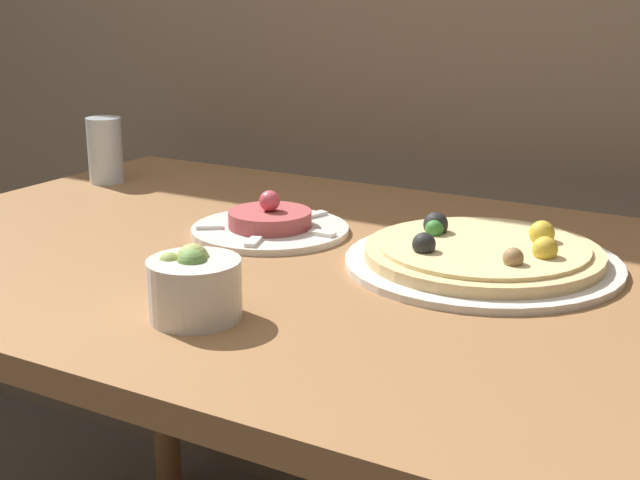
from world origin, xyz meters
TOP-DOWN VIEW (x-y plane):
  - dining_table at (0.00, 0.45)m, footprint 1.37×0.90m
  - pizza_plate at (0.22, 0.53)m, footprint 0.38×0.38m
  - tartare_plate at (-0.12, 0.52)m, footprint 0.24×0.24m
  - small_bowl at (-0.00, 0.18)m, footprint 0.11×0.11m
  - drinking_glass at (-0.58, 0.66)m, footprint 0.07×0.07m

SIDE VIEW (x-z plane):
  - dining_table at x=0.00m, z-range 0.30..1.09m
  - tartare_plate at x=-0.12m, z-range 0.77..0.84m
  - pizza_plate at x=0.22m, z-range 0.77..0.83m
  - small_bowl at x=0.00m, z-range 0.79..0.87m
  - drinking_glass at x=-0.58m, z-range 0.79..0.91m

